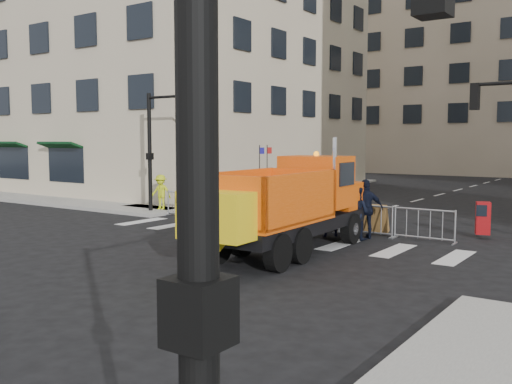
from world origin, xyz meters
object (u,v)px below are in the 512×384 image
Objects in this scene: plow_truck at (287,203)px; cop_a at (330,208)px; cop_c at (366,209)px; newspaper_box at (483,218)px; cop_b at (356,213)px; worker at (161,192)px.

plow_truck is 3.53m from cop_a.
cop_c is at bearing 153.81° from cop_a.
plow_truck is 4.42× the size of cop_a.
newspaper_box is at bearing 169.50° from cop_a.
worker is (-10.41, 1.47, 0.05)m from cop_b.
cop_c is 1.83× the size of newspaper_box.
worker reaches higher than newspaper_box.
cop_c is at bearing -14.74° from plow_truck.
plow_truck is 8.06× the size of newspaper_box.
cop_a is at bearing -170.42° from newspaper_box.
cop_a is 5.13m from newspaper_box.
plow_truck is 4.94× the size of cop_b.
worker is at bearing -44.89° from cop_c.
cop_b reaches higher than worker.
cop_b is (1.01, -0.12, -0.11)m from cop_a.
cop_b is at bearing -13.26° from plow_truck.
plow_truck is 10.91m from worker.
cop_a is (-0.38, 3.48, -0.51)m from plow_truck.
newspaper_box is (4.45, 2.52, -0.30)m from cop_a.
plow_truck reaches higher than worker.
worker is 13.91m from newspaper_box.
cop_b is 10.51m from worker.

